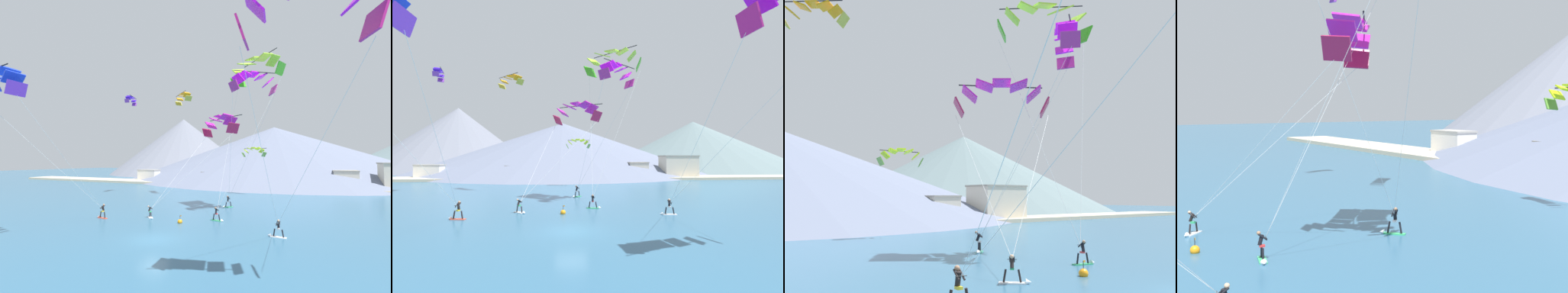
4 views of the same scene
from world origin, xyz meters
The scene contains 21 objects.
ground_plane centered at (0.00, 0.00, 0.00)m, with size 400.00×400.00×0.00m, color #2D5B7A.
kitesurfer_near_lead centered at (10.12, 5.34, 0.49)m, with size 1.77×0.62×1.73m.
kitesurfer_near_trail centered at (-10.96, 5.01, 0.57)m, with size 1.78×0.69×1.83m.
kitesurfer_mid_center centered at (1.15, 18.89, 0.57)m, with size 1.54×1.49×1.82m.
kitesurfer_far_left centered at (2.93, 9.41, 0.50)m, with size 1.79×0.80×1.73m.
kitesurfer_far_right centered at (-5.29, 7.41, 0.44)m, with size 1.52×1.50×1.62m.
parafoil_kite_mid_center centered at (6.47, 13.70, 17.76)m, with size 8.03×8.12×17.52m.
parafoil_kite_far_left centered at (6.41, 16.15, 20.52)m, with size 8.34×9.79×20.72m.
parafoil_kite_far_right centered at (1.09, 15.83, 12.72)m, with size 10.01×11.08×12.65m.
parafoil_kite_distant_high_outer centered at (-10.54, 26.83, 20.32)m, with size 5.32×4.84×2.01m.
parafoil_kite_distant_low_drift centered at (2.20, 34.74, 9.32)m, with size 5.35×2.42×2.08m.
parafoil_kite_distant_mid_solo centered at (-22.26, 24.89, 20.57)m, with size 1.98×4.12×1.73m.
race_marker_buoy centered at (-0.73, 6.65, 0.16)m, with size 0.56×0.56×1.02m.
shoreline_strip centered at (0.00, 52.70, 0.35)m, with size 180.00×10.00×0.70m, color beige.
shore_building_harbour_front centered at (20.93, 55.95, 2.44)m, with size 5.73×6.78×4.86m.
shore_building_promenade_mid centered at (-38.90, 56.49, 2.12)m, with size 7.14×4.19×4.22m.
shore_building_quay_east centered at (33.00, 54.00, 3.42)m, with size 10.15×6.72×6.81m.
shore_building_quay_west centered at (-12.25, 53.89, 2.01)m, with size 9.51×5.57×3.99m.
mountain_peak_west_ridge centered at (-54.78, 115.07, 15.82)m, with size 81.88×81.88×31.65m.
mountain_peak_central_summit centered at (-1.96, 100.40, 11.20)m, with size 124.88×124.88×22.40m.
mountain_peak_east_shoulder centered at (67.01, 111.58, 12.80)m, with size 100.12×100.12×25.61m.
Camera 2 is at (-0.51, -21.33, 5.82)m, focal length 24.00 mm.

